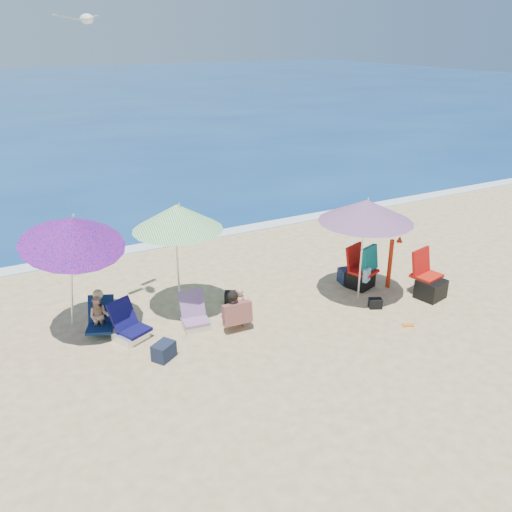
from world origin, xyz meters
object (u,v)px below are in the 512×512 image
umbrella_striped (177,217)px  seagull (86,19)px  umbrella_turquoise (366,211)px  umbrella_blue (72,232)px  chair_rainbow (195,319)px  person_left (100,315)px  camp_chair_left (429,284)px  furled_umbrella (392,259)px  chair_navy (129,329)px  person_center (238,310)px  camp_chair_right (362,272)px

umbrella_striped → seagull: bearing=172.1°
umbrella_turquoise → umbrella_blue: size_ratio=0.89×
chair_rainbow → person_left: 1.67m
umbrella_striped → umbrella_blue: 1.80m
umbrella_turquoise → camp_chair_left: bearing=-26.2°
umbrella_turquoise → seagull: 5.75m
umbrella_blue → camp_chair_left: size_ratio=2.50×
furled_umbrella → person_left: bearing=170.9°
chair_navy → person_center: (1.82, -0.57, 0.20)m
chair_navy → person_center: bearing=-17.5°
umbrella_blue → chair_navy: size_ratio=3.22×
umbrella_striped → chair_navy: size_ratio=2.97×
umbrella_turquoise → chair_rainbow: 3.77m
person_center → umbrella_blue: bearing=156.5°
umbrella_striped → camp_chair_right: size_ratio=2.32×
umbrella_turquoise → seagull: size_ratio=2.78×
umbrella_striped → umbrella_blue: size_ratio=0.92×
umbrella_turquoise → camp_chair_right: bearing=48.1°
camp_chair_right → camp_chair_left: bearing=-46.9°
umbrella_striped → furled_umbrella: size_ratio=1.88×
umbrella_striped → furled_umbrella: bearing=-13.5°
chair_rainbow → person_left: (-1.56, 0.55, 0.21)m
umbrella_turquoise → camp_chair_left: (1.25, -0.61, -1.55)m
chair_rainbow → camp_chair_left: 4.73m
chair_rainbow → seagull: 5.16m
chair_rainbow → person_center: bearing=-31.1°
umbrella_blue → seagull: (0.62, 0.13, 3.19)m
person_center → camp_chair_left: bearing=-9.8°
chair_navy → person_left: bearing=136.6°
furled_umbrella → person_center: furled_umbrella is taller
chair_navy → seagull: bearing=91.9°
furled_umbrella → person_center: 3.56m
chair_rainbow → camp_chair_left: bearing=-13.2°
umbrella_blue → camp_chair_right: 5.76m
umbrella_striped → person_left: 2.19m
person_left → seagull: size_ratio=1.09×
camp_chair_left → seagull: 7.77m
umbrella_striped → chair_rainbow: (0.00, -0.64, -1.74)m
umbrella_striped → person_left: bearing=-176.9°
camp_chair_left → person_left: 6.37m
umbrella_blue → person_left: (0.24, -0.12, -1.56)m
chair_rainbow → person_center: 0.80m
umbrella_turquoise → chair_navy: 4.84m
umbrella_striped → camp_chair_left: size_ratio=2.31×
camp_chair_left → person_left: camp_chair_left is taller
umbrella_turquoise → chair_rainbow: umbrella_turquoise is taller
umbrella_blue → camp_chair_left: umbrella_blue is taller
furled_umbrella → person_left: size_ratio=1.41×
chair_navy → seagull: seagull is taller
umbrella_blue → chair_navy: umbrella_blue is taller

